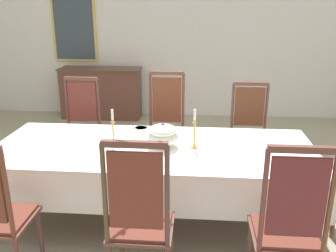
{
  "coord_description": "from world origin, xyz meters",
  "views": [
    {
      "loc": [
        0.39,
        -3.22,
        1.97
      ],
      "look_at": [
        0.14,
        -0.24,
        0.97
      ],
      "focal_mm": 39.04,
      "sensor_mm": 36.0,
      "label": 1
    }
  ],
  "objects_px": {
    "dining_table": "(154,153)",
    "soup_tureen": "(163,135)",
    "sideboard": "(101,93)",
    "framed_painting": "(73,18)",
    "chair_south_c": "(288,225)",
    "candlestick_west": "(113,131)",
    "spoon_primary": "(132,128)",
    "chair_north_b": "(166,125)",
    "candlestick_east": "(194,132)",
    "chair_south_b": "(140,218)",
    "bowl_near_left": "(141,129)",
    "chair_north_c": "(249,130)",
    "chair_north_a": "(81,125)"
  },
  "relations": [
    {
      "from": "soup_tureen",
      "to": "framed_painting",
      "type": "xyz_separation_m",
      "value": [
        -1.93,
        3.49,
        0.89
      ]
    },
    {
      "from": "chair_north_b",
      "to": "chair_south_c",
      "type": "distance_m",
      "value": 2.19
    },
    {
      "from": "chair_north_a",
      "to": "chair_south_c",
      "type": "height_order",
      "value": "chair_south_c"
    },
    {
      "from": "soup_tureen",
      "to": "sideboard",
      "type": "bearing_deg",
      "value": 113.87
    },
    {
      "from": "chair_south_c",
      "to": "bowl_near_left",
      "type": "distance_m",
      "value": 1.85
    },
    {
      "from": "chair_north_b",
      "to": "candlestick_east",
      "type": "xyz_separation_m",
      "value": [
        0.34,
        -0.98,
        0.26
      ]
    },
    {
      "from": "candlestick_east",
      "to": "chair_north_b",
      "type": "bearing_deg",
      "value": 109.3
    },
    {
      "from": "chair_north_c",
      "to": "candlestick_west",
      "type": "distance_m",
      "value": 1.7
    },
    {
      "from": "sideboard",
      "to": "framed_painting",
      "type": "distance_m",
      "value": 1.41
    },
    {
      "from": "chair_south_c",
      "to": "soup_tureen",
      "type": "bearing_deg",
      "value": 132.82
    },
    {
      "from": "chair_south_b",
      "to": "bowl_near_left",
      "type": "xyz_separation_m",
      "value": [
        -0.21,
        1.42,
        0.15
      ]
    },
    {
      "from": "chair_north_c",
      "to": "soup_tureen",
      "type": "height_order",
      "value": "chair_north_c"
    },
    {
      "from": "chair_north_a",
      "to": "chair_south_c",
      "type": "bearing_deg",
      "value": 135.5
    },
    {
      "from": "spoon_primary",
      "to": "chair_north_b",
      "type": "bearing_deg",
      "value": 60.43
    },
    {
      "from": "chair_south_c",
      "to": "soup_tureen",
      "type": "relative_size",
      "value": 4.23
    },
    {
      "from": "chair_north_c",
      "to": "candlestick_west",
      "type": "xyz_separation_m",
      "value": [
        -1.36,
        -0.98,
        0.29
      ]
    },
    {
      "from": "chair_north_c",
      "to": "soup_tureen",
      "type": "distance_m",
      "value": 1.36
    },
    {
      "from": "chair_north_b",
      "to": "candlestick_east",
      "type": "bearing_deg",
      "value": 109.3
    },
    {
      "from": "chair_north_c",
      "to": "soup_tureen",
      "type": "bearing_deg",
      "value": 47.04
    },
    {
      "from": "chair_north_a",
      "to": "framed_painting",
      "type": "bearing_deg",
      "value": -71.46
    },
    {
      "from": "dining_table",
      "to": "chair_north_c",
      "type": "xyz_separation_m",
      "value": [
        1.0,
        0.98,
        -0.09
      ]
    },
    {
      "from": "bowl_near_left",
      "to": "chair_north_c",
      "type": "bearing_deg",
      "value": 24.61
    },
    {
      "from": "chair_north_a",
      "to": "framed_painting",
      "type": "height_order",
      "value": "framed_painting"
    },
    {
      "from": "dining_table",
      "to": "candlestick_east",
      "type": "relative_size",
      "value": 8.09
    },
    {
      "from": "chair_north_a",
      "to": "chair_south_c",
      "type": "relative_size",
      "value": 0.95
    },
    {
      "from": "dining_table",
      "to": "soup_tureen",
      "type": "height_order",
      "value": "soup_tureen"
    },
    {
      "from": "bowl_near_left",
      "to": "spoon_primary",
      "type": "distance_m",
      "value": 0.11
    },
    {
      "from": "chair_south_c",
      "to": "chair_north_c",
      "type": "distance_m",
      "value": 1.96
    },
    {
      "from": "sideboard",
      "to": "framed_painting",
      "type": "bearing_deg",
      "value": -27.18
    },
    {
      "from": "chair_north_c",
      "to": "sideboard",
      "type": "height_order",
      "value": "chair_north_c"
    },
    {
      "from": "candlestick_west",
      "to": "spoon_primary",
      "type": "bearing_deg",
      "value": 79.89
    },
    {
      "from": "candlestick_west",
      "to": "candlestick_east",
      "type": "bearing_deg",
      "value": -0.0
    },
    {
      "from": "chair_north_c",
      "to": "framed_painting",
      "type": "relative_size",
      "value": 0.74
    },
    {
      "from": "chair_north_c",
      "to": "candlestick_west",
      "type": "relative_size",
      "value": 3.32
    },
    {
      "from": "chair_south_c",
      "to": "sideboard",
      "type": "relative_size",
      "value": 0.84
    },
    {
      "from": "candlestick_east",
      "to": "framed_painting",
      "type": "bearing_deg",
      "value": 122.34
    },
    {
      "from": "sideboard",
      "to": "candlestick_east",
      "type": "bearing_deg",
      "value": 117.92
    },
    {
      "from": "chair_south_c",
      "to": "dining_table",
      "type": "bearing_deg",
      "value": 135.39
    },
    {
      "from": "chair_north_c",
      "to": "chair_south_c",
      "type": "bearing_deg",
      "value": 90.0
    },
    {
      "from": "dining_table",
      "to": "spoon_primary",
      "type": "relative_size",
      "value": 16.27
    },
    {
      "from": "dining_table",
      "to": "chair_north_a",
      "type": "relative_size",
      "value": 2.51
    },
    {
      "from": "candlestick_east",
      "to": "chair_north_a",
      "type": "bearing_deg",
      "value": 144.43
    },
    {
      "from": "dining_table",
      "to": "chair_south_b",
      "type": "relative_size",
      "value": 2.4
    },
    {
      "from": "chair_north_c",
      "to": "sideboard",
      "type": "relative_size",
      "value": 0.78
    },
    {
      "from": "soup_tureen",
      "to": "chair_south_c",
      "type": "bearing_deg",
      "value": -47.18
    },
    {
      "from": "chair_north_b",
      "to": "soup_tureen",
      "type": "xyz_separation_m",
      "value": [
        0.06,
        -0.98,
        0.23
      ]
    },
    {
      "from": "candlestick_east",
      "to": "bowl_near_left",
      "type": "xyz_separation_m",
      "value": [
        -0.55,
        0.44,
        -0.13
      ]
    },
    {
      "from": "framed_painting",
      "to": "soup_tureen",
      "type": "bearing_deg",
      "value": -61.1
    },
    {
      "from": "chair_north_c",
      "to": "framed_painting",
      "type": "height_order",
      "value": "framed_painting"
    },
    {
      "from": "soup_tureen",
      "to": "candlestick_east",
      "type": "bearing_deg",
      "value": 0.0
    }
  ]
}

